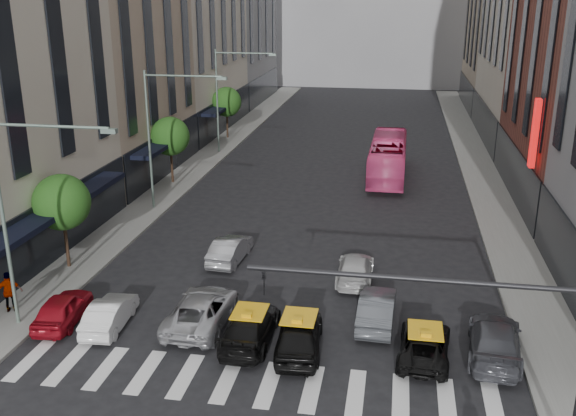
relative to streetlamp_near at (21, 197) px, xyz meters
The scene contains 24 objects.
ground 12.32m from the streetlamp_near, 21.72° to the right, with size 160.00×160.00×0.00m, color black.
sidewalk_left 26.69m from the streetlamp_near, 93.21° to the left, with size 3.00×96.00×0.15m, color slate.
sidewalk_right 34.27m from the streetlamp_near, 50.35° to the left, with size 3.00×96.00×0.15m, color slate.
building_left_b 25.72m from the streetlamp_near, 106.16° to the left, with size 8.00×16.00×24.00m, color tan.
tree_near 6.65m from the streetlamp_near, 106.32° to the left, with size 2.88×2.88×4.95m.
tree_mid 22.18m from the streetlamp_near, 94.56° to the left, with size 2.88×2.88×4.95m.
tree_far 38.11m from the streetlamp_near, 92.65° to the left, with size 2.88×2.88×4.95m.
streetlamp_near is the anchor object (origin of this frame).
streetlamp_mid 16.00m from the streetlamp_near, 90.00° to the left, with size 5.38×0.25×9.00m.
streetlamp_far 32.00m from the streetlamp_near, 90.00° to the left, with size 5.38×0.25×9.00m.
traffic_signal 18.48m from the streetlamp_near, 15.74° to the right, with size 10.10×0.20×6.00m.
liberty_sign 27.73m from the streetlamp_near, 35.24° to the left, with size 0.30×0.70×4.00m.
car_red 5.34m from the streetlamp_near, 35.41° to the left, with size 1.58×3.93×1.34m, color maroon.
car_white_front 6.11m from the streetlamp_near, 10.42° to the left, with size 1.35×3.86×1.27m, color silver.
car_silver 8.74m from the streetlamp_near, 11.88° to the left, with size 2.38×5.15×1.43m, color #ACADB1.
taxi_left 10.65m from the streetlamp_near, ahead, with size 1.91×4.70×1.36m, color black.
taxi_center 12.48m from the streetlamp_near, ahead, with size 1.79×4.44×1.51m, color black.
car_grey_mid 15.52m from the streetlamp_near, 11.28° to the left, with size 1.50×4.29×1.42m, color #46494E.
taxi_right 17.16m from the streetlamp_near, ahead, with size 1.94×4.21×1.17m, color black.
car_grey_curb 19.76m from the streetlamp_near, ahead, with size 2.01×4.95×1.44m, color #43454C.
car_row2_left 11.75m from the streetlamp_near, 53.21° to the left, with size 1.42×4.08×1.34m, color #98989D.
car_row2_right 15.82m from the streetlamp_near, 28.62° to the left, with size 1.75×4.31×1.25m, color #BBBBBB.
bus 30.53m from the streetlamp_near, 62.00° to the left, with size 2.64×11.27×3.14m, color #ED4587.
pedestrian_far 5.23m from the streetlamp_near, 153.39° to the left, with size 1.10×0.46×1.88m, color gray.
Camera 1 is at (4.78, -18.41, 13.71)m, focal length 40.00 mm.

